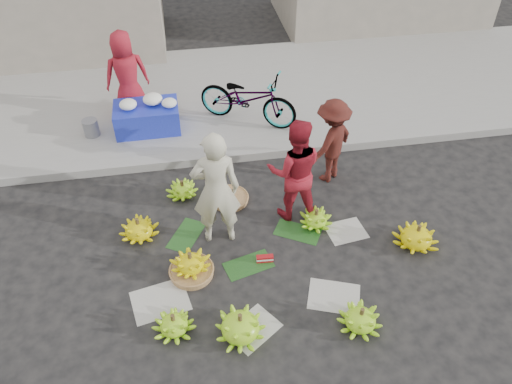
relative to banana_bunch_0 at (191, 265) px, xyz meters
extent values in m
plane|color=black|center=(0.87, 0.22, -0.17)|extent=(80.00, 80.00, 0.00)
cube|color=gray|center=(0.87, 2.42, -0.10)|extent=(40.00, 0.25, 0.15)
cube|color=gray|center=(0.87, 4.52, -0.11)|extent=(40.00, 4.00, 0.12)
cylinder|color=olive|center=(0.00, 0.00, -0.13)|extent=(0.57, 0.57, 0.09)
cylinder|color=#46351C|center=(0.00, 0.00, 0.18)|extent=(0.05, 0.05, 0.12)
cylinder|color=#46351C|center=(-0.26, -0.84, 0.08)|extent=(0.05, 0.05, 0.12)
cylinder|color=#46351C|center=(0.51, -1.03, 0.16)|extent=(0.05, 0.05, 0.12)
cylinder|color=#46351C|center=(1.95, -1.14, 0.10)|extent=(0.05, 0.05, 0.12)
cylinder|color=#46351C|center=(3.15, 0.01, 0.15)|extent=(0.05, 0.05, 0.12)
cylinder|color=#46351C|center=(1.86, 0.63, 0.06)|extent=(0.05, 0.05, 0.12)
cylinder|color=#46351C|center=(-0.69, 0.82, 0.11)|extent=(0.05, 0.05, 0.12)
cylinder|color=#46351C|center=(-0.02, 1.60, 0.06)|extent=(0.05, 0.05, 0.12)
cylinder|color=olive|center=(0.68, 1.37, -0.14)|extent=(0.60, 0.60, 0.07)
cube|color=#A81116|center=(1.00, 0.06, -0.12)|extent=(0.23, 0.09, 0.09)
imported|color=beige|center=(0.43, 0.62, 0.72)|extent=(0.67, 0.45, 1.79)
imported|color=#B11B27|center=(1.58, 0.94, 0.64)|extent=(0.88, 0.73, 1.63)
imported|color=maroon|center=(2.34, 1.68, 0.54)|extent=(1.06, 0.98, 1.43)
cube|color=#1B27B2|center=(-0.53, 3.41, 0.18)|extent=(1.14, 0.72, 0.47)
ellipsoid|color=white|center=(-0.81, 3.36, 0.50)|extent=(0.30, 0.30, 0.17)
ellipsoid|color=white|center=(-0.39, 3.45, 0.51)|extent=(0.34, 0.34, 0.19)
ellipsoid|color=white|center=(-0.11, 3.31, 0.49)|extent=(0.26, 0.26, 0.14)
cylinder|color=slate|center=(-1.52, 3.37, 0.10)|extent=(0.27, 0.27, 0.30)
imported|color=#B11B27|center=(-0.81, 3.97, 0.75)|extent=(0.87, 0.66, 1.61)
imported|color=gray|center=(1.28, 3.36, 0.43)|extent=(1.48, 1.92, 0.97)
camera|label=1|loc=(0.14, -4.37, 5.06)|focal=35.00mm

